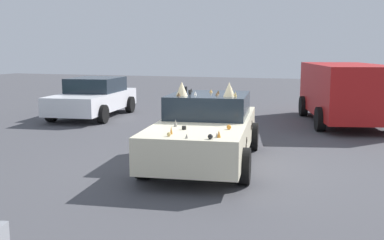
% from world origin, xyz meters
% --- Properties ---
extents(ground_plane, '(60.00, 60.00, 0.00)m').
position_xyz_m(ground_plane, '(0.00, 0.00, 0.00)').
color(ground_plane, '#47474C').
extents(art_car_decorated, '(4.78, 2.52, 1.72)m').
position_xyz_m(art_car_decorated, '(0.09, 0.01, 0.72)').
color(art_car_decorated, beige).
rests_on(art_car_decorated, ground).
extents(parked_van_row_back_far, '(5.63, 3.27, 1.92)m').
position_xyz_m(parked_van_row_back_far, '(6.48, -2.77, 1.10)').
color(parked_van_row_back_far, '#B21919').
rests_on(parked_van_row_back_far, ground).
extents(parked_sedan_near_right, '(4.55, 2.45, 1.39)m').
position_xyz_m(parked_sedan_near_right, '(5.19, 5.78, 0.70)').
color(parked_sedan_near_right, white).
rests_on(parked_sedan_near_right, ground).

